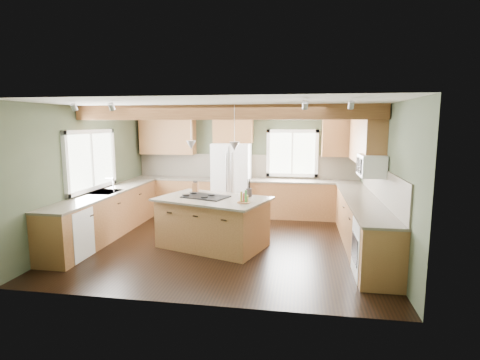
# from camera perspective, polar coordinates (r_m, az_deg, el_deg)

# --- Properties ---
(floor) EXTENTS (5.60, 5.60, 0.00)m
(floor) POSITION_cam_1_polar(r_m,az_deg,el_deg) (7.31, -1.96, -9.54)
(floor) COLOR black
(floor) RESTS_ON ground
(ceiling) EXTENTS (5.60, 5.60, 0.00)m
(ceiling) POSITION_cam_1_polar(r_m,az_deg,el_deg) (6.95, -2.08, 11.28)
(ceiling) COLOR silver
(ceiling) RESTS_ON wall_back
(wall_back) EXTENTS (5.60, 0.00, 5.60)m
(wall_back) POSITION_cam_1_polar(r_m,az_deg,el_deg) (9.46, 0.94, 2.69)
(wall_back) COLOR #3D4632
(wall_back) RESTS_ON ground
(wall_left) EXTENTS (0.00, 5.00, 5.00)m
(wall_left) POSITION_cam_1_polar(r_m,az_deg,el_deg) (8.04, -22.00, 1.01)
(wall_left) COLOR #3D4632
(wall_left) RESTS_ON ground
(wall_right) EXTENTS (0.00, 5.00, 5.00)m
(wall_right) POSITION_cam_1_polar(r_m,az_deg,el_deg) (7.03, 20.99, 0.05)
(wall_right) COLOR #3D4632
(wall_right) RESTS_ON ground
(ceiling_beam) EXTENTS (5.55, 0.26, 0.26)m
(ceiling_beam) POSITION_cam_1_polar(r_m,az_deg,el_deg) (6.72, -2.45, 10.26)
(ceiling_beam) COLOR #522B17
(ceiling_beam) RESTS_ON ceiling
(soffit_trim) EXTENTS (5.55, 0.20, 0.10)m
(soffit_trim) POSITION_cam_1_polar(r_m,az_deg,el_deg) (9.31, 0.87, 10.24)
(soffit_trim) COLOR #522B17
(soffit_trim) RESTS_ON ceiling
(backsplash_back) EXTENTS (5.58, 0.03, 0.58)m
(backsplash_back) POSITION_cam_1_polar(r_m,az_deg,el_deg) (9.45, 0.92, 2.14)
(backsplash_back) COLOR brown
(backsplash_back) RESTS_ON wall_back
(backsplash_right) EXTENTS (0.03, 3.70, 0.58)m
(backsplash_right) POSITION_cam_1_polar(r_m,az_deg,el_deg) (7.09, 20.75, -0.60)
(backsplash_right) COLOR brown
(backsplash_right) RESTS_ON wall_right
(base_cab_back_left) EXTENTS (2.02, 0.60, 0.88)m
(base_cab_back_left) POSITION_cam_1_polar(r_m,az_deg,el_deg) (9.72, -9.85, -2.40)
(base_cab_back_left) COLOR brown
(base_cab_back_left) RESTS_ON floor
(counter_back_left) EXTENTS (2.06, 0.64, 0.04)m
(counter_back_left) POSITION_cam_1_polar(r_m,az_deg,el_deg) (9.64, -9.92, 0.28)
(counter_back_left) COLOR #494035
(counter_back_left) RESTS_ON base_cab_back_left
(base_cab_back_right) EXTENTS (2.62, 0.60, 0.88)m
(base_cab_back_right) POSITION_cam_1_polar(r_m,az_deg,el_deg) (9.19, 9.89, -3.03)
(base_cab_back_right) COLOR brown
(base_cab_back_right) RESTS_ON floor
(counter_back_right) EXTENTS (2.66, 0.64, 0.04)m
(counter_back_right) POSITION_cam_1_polar(r_m,az_deg,el_deg) (9.11, 9.97, -0.20)
(counter_back_right) COLOR #494035
(counter_back_right) RESTS_ON base_cab_back_right
(base_cab_left) EXTENTS (0.60, 3.70, 0.88)m
(base_cab_left) POSITION_cam_1_polar(r_m,az_deg,el_deg) (8.08, -19.65, -5.03)
(base_cab_left) COLOR brown
(base_cab_left) RESTS_ON floor
(counter_left) EXTENTS (0.64, 3.74, 0.04)m
(counter_left) POSITION_cam_1_polar(r_m,az_deg,el_deg) (7.99, -19.81, -1.82)
(counter_left) COLOR #494035
(counter_left) RESTS_ON base_cab_left
(base_cab_right) EXTENTS (0.60, 3.70, 0.88)m
(base_cab_right) POSITION_cam_1_polar(r_m,az_deg,el_deg) (7.19, 18.18, -6.62)
(base_cab_right) COLOR brown
(base_cab_right) RESTS_ON floor
(counter_right) EXTENTS (0.64, 3.74, 0.04)m
(counter_right) POSITION_cam_1_polar(r_m,az_deg,el_deg) (7.09, 18.36, -3.03)
(counter_right) COLOR #494035
(counter_right) RESTS_ON base_cab_right
(upper_cab_back_left) EXTENTS (1.40, 0.35, 0.90)m
(upper_cab_back_left) POSITION_cam_1_polar(r_m,az_deg,el_deg) (9.73, -10.96, 6.54)
(upper_cab_back_left) COLOR brown
(upper_cab_back_left) RESTS_ON wall_back
(upper_cab_over_fridge) EXTENTS (0.96, 0.35, 0.70)m
(upper_cab_over_fridge) POSITION_cam_1_polar(r_m,az_deg,el_deg) (9.28, -1.06, 7.84)
(upper_cab_over_fridge) COLOR brown
(upper_cab_over_fridge) RESTS_ON wall_back
(upper_cab_right) EXTENTS (0.35, 2.20, 0.90)m
(upper_cab_right) POSITION_cam_1_polar(r_m,az_deg,el_deg) (7.82, 18.66, 5.78)
(upper_cab_right) COLOR brown
(upper_cab_right) RESTS_ON wall_right
(upper_cab_back_corner) EXTENTS (0.90, 0.35, 0.90)m
(upper_cab_back_corner) POSITION_cam_1_polar(r_m,az_deg,el_deg) (9.19, 15.22, 6.28)
(upper_cab_back_corner) COLOR brown
(upper_cab_back_corner) RESTS_ON wall_back
(window_left) EXTENTS (0.04, 1.60, 1.05)m
(window_left) POSITION_cam_1_polar(r_m,az_deg,el_deg) (8.04, -21.80, 2.82)
(window_left) COLOR white
(window_left) RESTS_ON wall_left
(window_back) EXTENTS (1.10, 0.04, 1.00)m
(window_back) POSITION_cam_1_polar(r_m,az_deg,el_deg) (9.32, 7.96, 4.07)
(window_back) COLOR white
(window_back) RESTS_ON wall_back
(sink) EXTENTS (0.50, 0.65, 0.03)m
(sink) POSITION_cam_1_polar(r_m,az_deg,el_deg) (7.99, -19.82, -1.79)
(sink) COLOR #262628
(sink) RESTS_ON counter_left
(faucet) EXTENTS (0.02, 0.02, 0.28)m
(faucet) POSITION_cam_1_polar(r_m,az_deg,el_deg) (7.88, -18.72, -0.80)
(faucet) COLOR #B2B2B7
(faucet) RESTS_ON sink
(dishwasher) EXTENTS (0.60, 0.60, 0.84)m
(dishwasher) POSITION_cam_1_polar(r_m,az_deg,el_deg) (7.01, -24.72, -7.47)
(dishwasher) COLOR white
(dishwasher) RESTS_ON floor
(oven) EXTENTS (0.60, 0.72, 0.84)m
(oven) POSITION_cam_1_polar(r_m,az_deg,el_deg) (5.97, 20.01, -9.95)
(oven) COLOR white
(oven) RESTS_ON floor
(microwave) EXTENTS (0.40, 0.70, 0.38)m
(microwave) POSITION_cam_1_polar(r_m,az_deg,el_deg) (6.91, 19.39, 2.09)
(microwave) COLOR white
(microwave) RESTS_ON wall_right
(pendant_left) EXTENTS (0.18, 0.18, 0.16)m
(pendant_left) POSITION_cam_1_polar(r_m,az_deg,el_deg) (7.03, -7.47, 5.31)
(pendant_left) COLOR #B2B2B7
(pendant_left) RESTS_ON ceiling
(pendant_right) EXTENTS (0.18, 0.18, 0.16)m
(pendant_right) POSITION_cam_1_polar(r_m,az_deg,el_deg) (6.55, -0.85, 5.15)
(pendant_right) COLOR #B2B2B7
(pendant_right) RESTS_ON ceiling
(refrigerator) EXTENTS (0.90, 0.74, 1.80)m
(refrigerator) POSITION_cam_1_polar(r_m,az_deg,el_deg) (9.18, -1.26, -0.00)
(refrigerator) COLOR white
(refrigerator) RESTS_ON floor
(island) EXTENTS (2.10, 1.64, 0.88)m
(island) POSITION_cam_1_polar(r_m,az_deg,el_deg) (7.01, -4.14, -6.58)
(island) COLOR brown
(island) RESTS_ON floor
(island_top) EXTENTS (2.25, 1.80, 0.04)m
(island_top) POSITION_cam_1_polar(r_m,az_deg,el_deg) (6.91, -4.19, -2.90)
(island_top) COLOR #494035
(island_top) RESTS_ON island
(cooktop) EXTENTS (0.92, 0.75, 0.02)m
(cooktop) POSITION_cam_1_polar(r_m,az_deg,el_deg) (6.98, -5.26, -2.54)
(cooktop) COLOR black
(cooktop) RESTS_ON island_top
(knife_block) EXTENTS (0.12, 0.09, 0.18)m
(knife_block) POSITION_cam_1_polar(r_m,az_deg,el_deg) (7.52, -6.81, -1.14)
(knife_block) COLOR brown
(knife_block) RESTS_ON island_top
(utensil_crock) EXTENTS (0.14, 0.14, 0.15)m
(utensil_crock) POSITION_cam_1_polar(r_m,az_deg,el_deg) (7.01, 1.36, -1.92)
(utensil_crock) COLOR #38322D
(utensil_crock) RESTS_ON island_top
(bottle_tray) EXTENTS (0.32, 0.32, 0.21)m
(bottle_tray) POSITION_cam_1_polar(r_m,az_deg,el_deg) (6.46, 0.58, -2.56)
(bottle_tray) COLOR brown
(bottle_tray) RESTS_ON island_top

